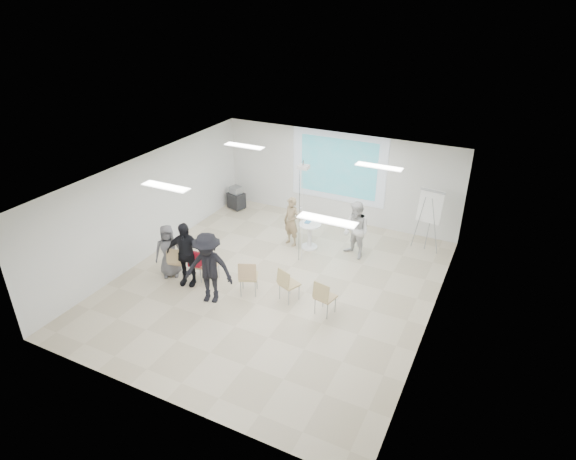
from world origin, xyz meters
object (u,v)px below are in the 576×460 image
at_px(player_left, 291,218).
at_px(chair_far_left, 177,260).
at_px(audience_left, 185,250).
at_px(player_right, 356,227).
at_px(chair_right_inner, 287,282).
at_px(chair_center, 248,275).
at_px(chair_left_inner, 208,264).
at_px(chair_left_mid, 201,264).
at_px(pedestal_table, 310,234).
at_px(chair_right_far, 324,296).
at_px(audience_outer, 168,248).
at_px(av_cart, 236,198).
at_px(laptop, 210,264).
at_px(audience_mid, 208,264).
at_px(flipchart_easel, 430,207).

height_order(player_left, chair_far_left, player_left).
bearing_deg(audience_left, player_right, 28.95).
bearing_deg(chair_right_inner, chair_center, -146.15).
bearing_deg(chair_left_inner, chair_left_mid, 174.93).
distance_m(pedestal_table, chair_right_far, 3.34).
bearing_deg(chair_far_left, player_right, 27.09).
height_order(audience_outer, av_cart, audience_outer).
bearing_deg(player_right, av_cart, -168.53).
relative_size(audience_left, av_cart, 2.49).
bearing_deg(chair_right_far, audience_outer, -166.43).
distance_m(chair_right_far, laptop, 3.31).
bearing_deg(audience_left, pedestal_table, 42.37).
relative_size(audience_mid, audience_outer, 1.28).
xyz_separation_m(chair_left_mid, chair_left_inner, (0.21, 0.01, 0.07)).
height_order(audience_mid, flipchart_easel, audience_mid).
distance_m(chair_right_far, av_cart, 6.78).
bearing_deg(audience_mid, chair_right_inner, 11.53).
bearing_deg(chair_far_left, flipchart_easel, 26.30).
relative_size(pedestal_table, chair_right_inner, 0.90).
bearing_deg(chair_left_mid, av_cart, 97.93).
bearing_deg(chair_right_far, chair_far_left, -166.14).
relative_size(chair_right_inner, av_cart, 1.12).
height_order(chair_center, av_cart, chair_center).
relative_size(player_left, audience_outer, 1.04).
xyz_separation_m(chair_far_left, chair_center, (2.14, 0.12, 0.04)).
xyz_separation_m(chair_right_inner, audience_outer, (-3.39, -0.31, 0.29)).
relative_size(chair_left_mid, chair_left_inner, 0.88).
bearing_deg(chair_center, audience_mid, -162.22).
distance_m(chair_left_inner, chair_right_inner, 2.26).
height_order(chair_left_inner, flipchart_easel, flipchart_easel).
relative_size(chair_left_mid, av_cart, 1.02).
bearing_deg(chair_right_far, chair_center, -166.94).
height_order(pedestal_table, chair_far_left, chair_far_left).
bearing_deg(flipchart_easel, player_right, -134.38).
distance_m(chair_center, audience_outer, 2.41).
height_order(chair_right_inner, audience_outer, audience_outer).
distance_m(chair_far_left, chair_left_mid, 0.69).
bearing_deg(audience_mid, audience_outer, 148.42).
relative_size(laptop, audience_outer, 0.21).
bearing_deg(chair_left_inner, laptop, 88.35).
height_order(chair_far_left, chair_right_far, chair_right_far).
bearing_deg(chair_far_left, laptop, 4.90).
relative_size(pedestal_table, chair_right_far, 0.89).
height_order(chair_right_far, av_cart, chair_right_far).
xyz_separation_m(pedestal_table, audience_outer, (-2.77, -3.08, 0.38)).
bearing_deg(audience_mid, chair_far_left, 145.95).
xyz_separation_m(player_left, audience_left, (-1.51, -3.17, 0.15)).
xyz_separation_m(chair_left_mid, laptop, (0.20, 0.11, 0.02)).
bearing_deg(chair_right_inner, flipchart_easel, 81.38).
height_order(chair_left_mid, chair_right_far, chair_right_far).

